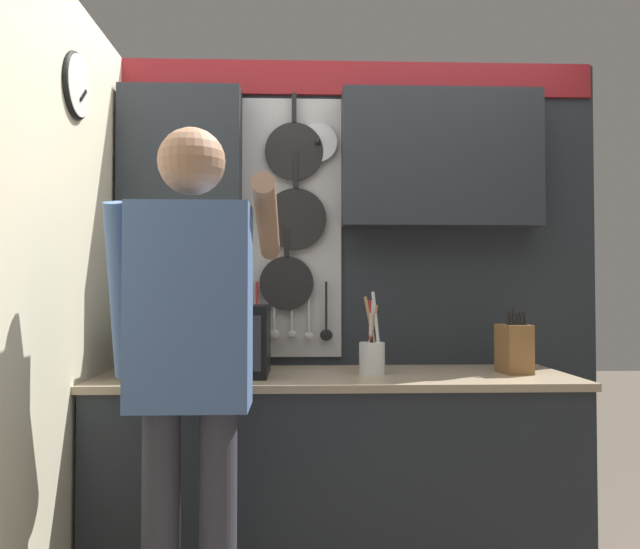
# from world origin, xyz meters

# --- Properties ---
(base_cabinet_counter) EXTENTS (1.95, 0.64, 0.90)m
(base_cabinet_counter) POSITION_xyz_m (0.00, -0.00, 0.45)
(base_cabinet_counter) COLOR #23282D
(base_cabinet_counter) RESTS_ON ground_plane
(back_wall_unit) EXTENTS (2.52, 0.20, 2.33)m
(back_wall_unit) POSITION_xyz_m (0.02, 0.29, 1.45)
(back_wall_unit) COLOR #23282D
(back_wall_unit) RESTS_ON ground_plane
(side_wall) EXTENTS (0.07, 1.60, 2.33)m
(side_wall) POSITION_xyz_m (-1.00, -0.39, 1.18)
(side_wall) COLOR beige
(side_wall) RESTS_ON ground_plane
(microwave) EXTENTS (0.54, 0.37, 0.29)m
(microwave) POSITION_xyz_m (-0.55, -0.01, 1.04)
(microwave) COLOR black
(microwave) RESTS_ON base_cabinet_counter
(knife_block) EXTENTS (0.13, 0.16, 0.27)m
(knife_block) POSITION_xyz_m (0.76, -0.01, 1.01)
(knife_block) COLOR brown
(knife_block) RESTS_ON base_cabinet_counter
(utensil_crock) EXTENTS (0.11, 0.11, 0.34)m
(utensil_crock) POSITION_xyz_m (0.15, -0.01, 0.99)
(utensil_crock) COLOR white
(utensil_crock) RESTS_ON base_cabinet_counter
(person) EXTENTS (0.54, 0.67, 1.77)m
(person) POSITION_xyz_m (-0.50, -0.59, 1.06)
(person) COLOR #383842
(person) RESTS_ON ground_plane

